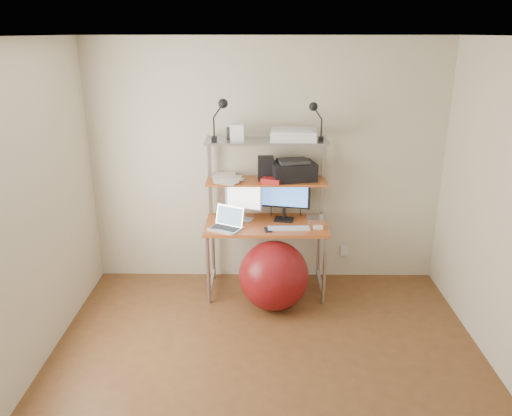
{
  "coord_description": "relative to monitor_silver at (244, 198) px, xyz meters",
  "views": [
    {
      "loc": [
        -0.05,
        -3.15,
        2.52
      ],
      "look_at": [
        -0.1,
        1.15,
        1.01
      ],
      "focal_mm": 35.0,
      "sensor_mm": 36.0,
      "label": 1
    }
  ],
  "objects": [
    {
      "name": "monitor_black",
      "position": [
        0.4,
        0.01,
        0.03
      ],
      "size": [
        0.51,
        0.18,
        0.52
      ],
      "rotation": [
        0.0,
        0.0,
        -0.19
      ],
      "color": "black",
      "rests_on": "desktop"
    },
    {
      "name": "keyboard",
      "position": [
        0.44,
        -0.25,
        -0.22
      ],
      "size": [
        0.41,
        0.13,
        0.01
      ],
      "primitive_type": "cube",
      "rotation": [
        0.0,
        0.0,
        0.04
      ],
      "color": "silver",
      "rests_on": "desktop"
    },
    {
      "name": "laptop",
      "position": [
        -0.15,
        -0.23,
        -0.18
      ],
      "size": [
        0.37,
        0.35,
        0.26
      ],
      "rotation": [
        0.0,
        0.0,
        -0.48
      ],
      "color": "silver",
      "rests_on": "desktop"
    },
    {
      "name": "mouse",
      "position": [
        0.72,
        -0.24,
        -0.21
      ],
      "size": [
        0.09,
        0.06,
        0.03
      ],
      "primitive_type": "cube",
      "rotation": [
        0.0,
        0.0,
        -0.02
      ],
      "color": "silver",
      "rests_on": "desktop"
    },
    {
      "name": "phone",
      "position": [
        0.24,
        -0.29,
        -0.22
      ],
      "size": [
        0.08,
        0.13,
        0.01
      ],
      "primitive_type": "cube",
      "rotation": [
        0.0,
        0.0,
        0.13
      ],
      "color": "black",
      "rests_on": "desktop"
    },
    {
      "name": "wall_outlet",
      "position": [
        1.08,
        0.23,
        -0.67
      ],
      "size": [
        0.08,
        0.01,
        0.12
      ],
      "primitive_type": "cube",
      "color": "silver",
      "rests_on": "room"
    },
    {
      "name": "printer",
      "position": [
        0.49,
        0.03,
        0.28
      ],
      "size": [
        0.48,
        0.38,
        0.2
      ],
      "rotation": [
        0.0,
        0.0,
        0.23
      ],
      "color": "black",
      "rests_on": "mid_shelf"
    },
    {
      "name": "mac_mini",
      "position": [
        0.72,
        -0.01,
        -0.21
      ],
      "size": [
        0.18,
        0.18,
        0.03
      ],
      "primitive_type": "cube",
      "rotation": [
        0.0,
        0.0,
        0.0
      ],
      "color": "silver",
      "rests_on": "desktop"
    },
    {
      "name": "monitor_silver",
      "position": [
        0.0,
        0.0,
        0.0
      ],
      "size": [
        0.37,
        0.19,
        0.43
      ],
      "rotation": [
        0.0,
        0.0,
        -0.33
      ],
      "color": "silver",
      "rests_on": "desktop"
    },
    {
      "name": "scanner",
      "position": [
        0.48,
        0.01,
        0.64
      ],
      "size": [
        0.45,
        0.31,
        0.11
      ],
      "rotation": [
        0.0,
        0.0,
        -0.07
      ],
      "color": "silver",
      "rests_on": "top_shelf"
    },
    {
      "name": "exercise_ball",
      "position": [
        0.3,
        -0.43,
        -0.63
      ],
      "size": [
        0.67,
        0.67,
        0.67
      ],
      "primitive_type": "sphere",
      "color": "maroon",
      "rests_on": "floor"
    },
    {
      "name": "clip_lamp_left",
      "position": [
        -0.2,
        -0.09,
        0.88
      ],
      "size": [
        0.16,
        0.09,
        0.4
      ],
      "color": "black",
      "rests_on": "top_shelf"
    },
    {
      "name": "room",
      "position": [
        0.23,
        -1.56,
        0.28
      ],
      "size": [
        3.6,
        3.6,
        3.6
      ],
      "color": "brown",
      "rests_on": "ground"
    },
    {
      "name": "computer_desk",
      "position": [
        0.23,
        -0.05,
        -0.01
      ],
      "size": [
        1.2,
        0.6,
        1.57
      ],
      "color": "#BF5A25",
      "rests_on": "ground"
    },
    {
      "name": "box_white",
      "position": [
        -0.05,
        -0.01,
        0.66
      ],
      "size": [
        0.15,
        0.13,
        0.15
      ],
      "primitive_type": "cube",
      "rotation": [
        0.0,
        0.0,
        -0.14
      ],
      "color": "silver",
      "rests_on": "top_shelf"
    },
    {
      "name": "nas_cube",
      "position": [
        0.22,
        0.04,
        0.3
      ],
      "size": [
        0.16,
        0.16,
        0.23
      ],
      "primitive_type": "cube",
      "rotation": [
        0.0,
        0.0,
        0.03
      ],
      "color": "black",
      "rests_on": "mid_shelf"
    },
    {
      "name": "clip_lamp_right",
      "position": [
        0.67,
        -0.06,
        0.85
      ],
      "size": [
        0.15,
        0.08,
        0.37
      ],
      "color": "black",
      "rests_on": "top_shelf"
    },
    {
      "name": "red_box",
      "position": [
        0.27,
        -0.09,
        0.21
      ],
      "size": [
        0.21,
        0.18,
        0.05
      ],
      "primitive_type": "cube",
      "rotation": [
        0.0,
        0.0,
        -0.33
      ],
      "color": "#B11C1C",
      "rests_on": "mid_shelf"
    },
    {
      "name": "box_grey",
      "position": [
        -0.11,
        0.06,
        0.64
      ],
      "size": [
        0.12,
        0.12,
        0.11
      ],
      "primitive_type": "cube",
      "rotation": [
        0.0,
        0.0,
        0.11
      ],
      "color": "#2D2D2F",
      "rests_on": "top_shelf"
    },
    {
      "name": "paper_stack",
      "position": [
        -0.16,
        0.02,
        0.2
      ],
      "size": [
        0.34,
        0.42,
        0.03
      ],
      "color": "white",
      "rests_on": "mid_shelf"
    }
  ]
}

